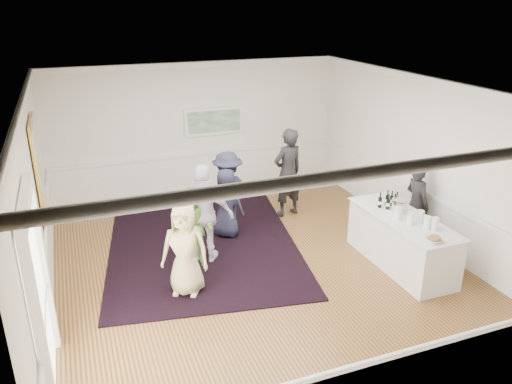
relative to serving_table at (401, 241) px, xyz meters
name	(u,v)px	position (x,y,z in m)	size (l,w,h in m)	color
floor	(257,265)	(-2.44, 0.88, -0.47)	(8.00, 8.00, 0.00)	olive
ceiling	(257,89)	(-2.44, 0.88, 2.73)	(7.00, 8.00, 0.02)	white
wall_left	(36,213)	(-5.94, 0.88, 1.13)	(0.02, 8.00, 3.20)	white
wall_right	(425,161)	(1.06, 0.88, 1.13)	(0.02, 8.00, 3.20)	white
wall_back	(198,129)	(-2.44, 4.88, 1.13)	(7.00, 0.02, 3.20)	white
wall_front	(399,312)	(-2.44, -3.12, 1.13)	(7.00, 0.02, 3.20)	white
wainscoting	(257,241)	(-2.44, 0.88, 0.03)	(7.00, 8.00, 1.00)	white
mirror	(39,173)	(-5.89, 2.18, 1.33)	(0.05, 1.25, 1.85)	gold
doorway	(39,288)	(-5.88, -1.02, 0.94)	(0.10, 1.78, 2.56)	white
landscape_painting	(214,121)	(-2.04, 4.83, 1.31)	(1.44, 0.06, 0.66)	white
area_rug	(203,245)	(-3.15, 2.00, -0.46)	(3.58, 4.70, 0.02)	black
serving_table	(401,241)	(0.00, 0.00, 0.00)	(0.88, 2.33, 0.94)	silver
bartender	(416,205)	(0.76, 0.62, 0.35)	(0.60, 0.40, 1.66)	black
guest_tan	(185,250)	(-3.84, 0.48, 0.31)	(0.77, 0.50, 1.58)	#C9BB7D
guest_green	(194,228)	(-3.48, 1.30, 0.27)	(0.73, 0.57, 1.49)	#72AE45
guest_lilac	(204,214)	(-3.24, 1.43, 0.45)	(1.09, 0.45, 1.86)	silver
guest_dark_a	(228,191)	(-2.44, 2.56, 0.37)	(1.09, 0.63, 1.69)	#1F1F35
guest_dark_b	(288,173)	(-0.98, 2.81, 0.51)	(0.72, 0.47, 1.98)	black
guest_navy	(226,203)	(-2.57, 2.27, 0.25)	(0.70, 0.46, 1.44)	#1F1F35
wine_bottles	(390,199)	(0.03, 0.49, 0.62)	(0.38, 0.26, 0.31)	black
juice_pitchers	(418,219)	(0.02, -0.35, 0.59)	(0.43, 0.71, 0.24)	#72AC3D
ice_bucket	(398,206)	(0.04, 0.23, 0.58)	(0.26, 0.26, 0.24)	silver
nut_bowl	(435,239)	(-0.12, -0.95, 0.51)	(0.27, 0.27, 0.08)	white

